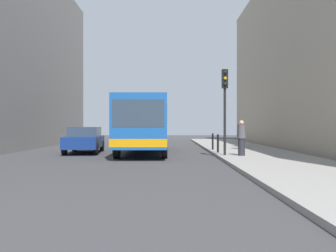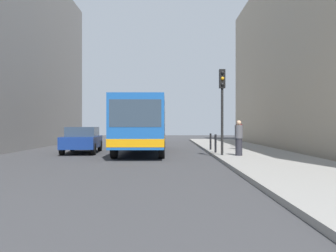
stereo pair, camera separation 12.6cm
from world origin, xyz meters
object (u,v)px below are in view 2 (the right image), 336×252
(car_beside_bus, at_px, (84,139))
(bollard_near, at_px, (217,143))
(bus, at_px, (144,123))
(pedestrian_mid_sidewalk, at_px, (240,136))
(car_behind_bus, at_px, (155,134))
(pedestrian_far_sidewalk, at_px, (241,134))
(pedestrian_near_signal, at_px, (240,138))
(traffic_light, at_px, (224,95))
(bollard_mid, at_px, (212,141))

(car_beside_bus, xyz_separation_m, bollard_near, (7.36, -1.66, -0.16))
(bus, distance_m, bollard_near, 4.62)
(bus, relative_size, bollard_near, 11.61)
(pedestrian_mid_sidewalk, bearing_deg, car_behind_bus, 102.22)
(car_beside_bus, relative_size, pedestrian_far_sidewalk, 2.61)
(car_beside_bus, bearing_deg, bollard_near, 163.34)
(bus, bearing_deg, pedestrian_near_signal, 138.58)
(traffic_light, bearing_deg, bollard_near, 93.32)
(pedestrian_mid_sidewalk, xyz_separation_m, pedestrian_far_sidewalk, (0.51, 2.53, 0.08))
(car_beside_bus, relative_size, pedestrian_near_signal, 2.73)
(bus, relative_size, pedestrian_near_signal, 6.66)
(bus, relative_size, bollard_mid, 11.61)
(pedestrian_far_sidewalk, bearing_deg, pedestrian_near_signal, 14.71)
(car_beside_bus, distance_m, bollard_mid, 7.39)
(bus, height_order, bollard_mid, bus)
(car_beside_bus, bearing_deg, bus, -175.86)
(traffic_light, bearing_deg, pedestrian_mid_sidewalk, 69.88)
(pedestrian_near_signal, height_order, pedestrian_far_sidewalk, pedestrian_far_sidewalk)
(pedestrian_mid_sidewalk, bearing_deg, car_beside_bus, 172.70)
(traffic_light, height_order, pedestrian_far_sidewalk, traffic_light)
(car_beside_bus, bearing_deg, car_behind_bus, -110.06)
(traffic_light, xyz_separation_m, pedestrian_near_signal, (0.74, -0.30, -2.03))
(bollard_mid, bearing_deg, pedestrian_near_signal, -79.02)
(traffic_light, height_order, bollard_near, traffic_light)
(pedestrian_mid_sidewalk, height_order, pedestrian_far_sidewalk, pedestrian_far_sidewalk)
(car_beside_bus, relative_size, bollard_mid, 4.75)
(car_behind_bus, distance_m, traffic_light, 16.34)
(pedestrian_near_signal, bearing_deg, traffic_light, 168.06)
(pedestrian_mid_sidewalk, bearing_deg, bollard_mid, 179.03)
(traffic_light, distance_m, bollard_near, 2.94)
(pedestrian_far_sidewalk, bearing_deg, bollard_near, 2.46)
(car_beside_bus, height_order, pedestrian_near_signal, pedestrian_near_signal)
(bus, relative_size, traffic_light, 2.69)
(bus, xyz_separation_m, bollard_mid, (3.94, 0.16, -1.10))
(bus, xyz_separation_m, pedestrian_near_signal, (4.78, -4.17, -0.75))
(bollard_near, distance_m, pedestrian_near_signal, 2.22)
(bollard_near, height_order, pedestrian_near_signal, pedestrian_near_signal)
(bus, relative_size, car_behind_bus, 2.49)
(car_behind_bus, height_order, traffic_light, traffic_light)
(car_behind_bus, bearing_deg, bollard_mid, 109.02)
(bollard_mid, height_order, pedestrian_far_sidewalk, pedestrian_far_sidewalk)
(bollard_near, relative_size, pedestrian_near_signal, 0.57)
(car_behind_bus, xyz_separation_m, traffic_light, (3.90, -15.71, 2.22))
(bollard_mid, height_order, pedestrian_near_signal, pedestrian_near_signal)
(bus, distance_m, pedestrian_near_signal, 6.39)
(pedestrian_near_signal, bearing_deg, pedestrian_mid_sidewalk, 89.71)
(car_behind_bus, bearing_deg, traffic_light, 104.94)
(car_beside_bus, xyz_separation_m, pedestrian_far_sidewalk, (9.59, 3.57, 0.23))
(car_beside_bus, bearing_deg, pedestrian_mid_sidewalk, -177.43)
(bus, height_order, traffic_light, traffic_light)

